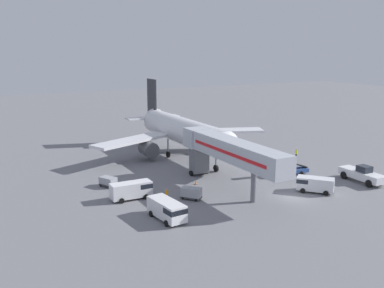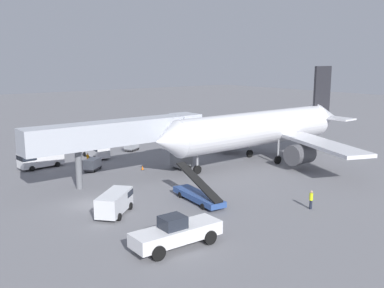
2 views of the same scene
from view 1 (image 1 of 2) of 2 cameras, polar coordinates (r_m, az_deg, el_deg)
ground_plane at (r=59.13m, az=13.14°, el=-6.75°), size 300.00×300.00×0.00m
airplane_at_gate at (r=77.86m, az=-1.26°, el=1.66°), size 33.74×34.44×12.92m
jet_bridge at (r=59.90m, az=4.54°, el=-0.84°), size 3.52×21.91×7.14m
pushback_tug at (r=68.21m, az=21.17°, el=-3.69°), size 2.62×7.18×2.50m
belt_loader_truck at (r=68.69m, az=12.13°, el=-3.32°), size 7.22×2.46×3.32m
service_van_rear_left at (r=57.20m, az=-7.74°, el=-5.86°), size 5.28×2.22×2.21m
service_van_rear_right at (r=50.17m, az=-3.20°, el=-8.43°), size 2.85×5.76×2.18m
service_van_mid_center at (r=61.52m, az=15.55°, el=-4.98°), size 4.64×4.87×2.03m
baggage_cart_near_right at (r=56.68m, az=-0.10°, el=-6.35°), size 2.65×2.80×1.53m
baggage_cart_far_center at (r=62.85m, az=-10.81°, el=-4.76°), size 2.32×2.69×1.35m
ground_crew_worker_foreground at (r=78.99m, az=13.35°, el=-1.19°), size 0.36×0.36×1.80m
ground_crew_worker_midground at (r=56.01m, az=-3.28°, el=-6.57°), size 0.45×0.45×1.67m
safety_cone_alpha at (r=62.81m, az=0.48°, el=-5.01°), size 0.36×0.36×0.55m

